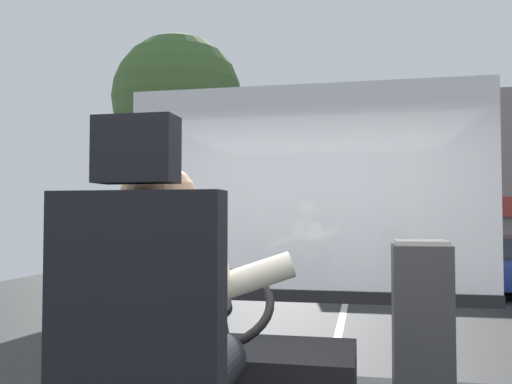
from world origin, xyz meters
TOP-DOWN VIEW (x-y plane):
  - ground at (0.00, 8.80)m, footprint 18.00×44.00m
  - bus_driver at (-0.20, -0.47)m, footprint 0.76×0.56m
  - steering_console at (-0.20, 0.60)m, footprint 1.10×1.01m
  - fare_box at (0.64, 0.42)m, footprint 0.24×0.24m
  - windshield_panel at (0.00, 1.62)m, footprint 2.50×0.08m
  - street_tree at (-3.91, 9.95)m, footprint 3.04×3.04m
  - shop_building at (4.59, 17.43)m, footprint 12.37×4.40m
  - parked_car_blue at (3.62, 11.44)m, footprint 1.88×4.35m

SIDE VIEW (x-z plane):
  - ground at x=0.00m, z-range -0.05..0.00m
  - parked_car_blue at x=3.62m, z-range 0.02..1.27m
  - steering_console at x=-0.20m, z-range 0.51..1.33m
  - fare_box at x=0.64m, z-range 0.70..1.64m
  - bus_driver at x=-0.20m, z-range 1.06..1.80m
  - windshield_panel at x=0.00m, z-range 1.01..2.49m
  - shop_building at x=4.59m, z-range 0.00..5.60m
  - street_tree at x=-3.91m, z-range 1.45..7.44m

